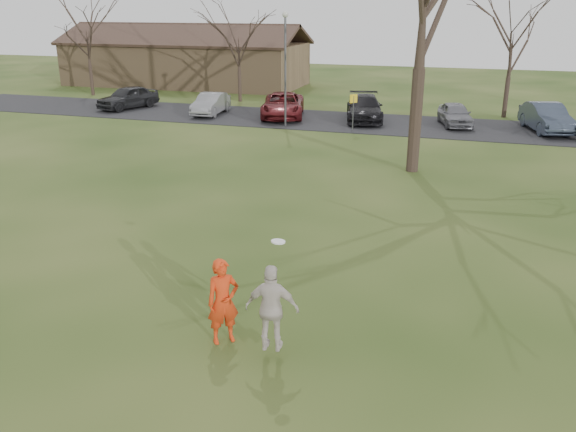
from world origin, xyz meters
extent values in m
plane|color=#1E380F|center=(0.00, 0.00, 0.00)|extent=(120.00, 120.00, 0.00)
cube|color=black|center=(0.00, 25.00, 0.02)|extent=(62.00, 6.50, 0.04)
imported|color=red|center=(-0.19, 0.23, 0.91)|extent=(0.79, 0.76, 1.83)
imported|color=black|center=(-17.89, 25.19, 0.78)|extent=(3.07, 4.68, 1.48)
imported|color=gray|center=(-11.69, 24.79, 0.70)|extent=(1.74, 4.12, 1.32)
imported|color=maroon|center=(-7.03, 25.22, 0.78)|extent=(3.69, 5.73, 1.47)
imported|color=black|center=(-2.04, 25.59, 0.78)|extent=(3.12, 5.41, 1.48)
imported|color=slate|center=(3.21, 25.59, 0.69)|extent=(2.45, 4.07, 1.30)
imported|color=#323C4C|center=(8.01, 25.34, 0.80)|extent=(2.75, 4.88, 1.52)
imported|color=beige|center=(0.97, -0.09, 1.11)|extent=(1.10, 0.58, 1.78)
cylinder|color=white|center=(1.04, 0.11, 2.43)|extent=(0.27, 0.27, 0.05)
cube|color=#8C6D4C|center=(-20.00, 38.00, 1.75)|extent=(20.00, 8.00, 3.50)
cube|color=#33231C|center=(-20.00, 35.95, 4.25)|extent=(20.60, 4.40, 1.78)
cube|color=#33231C|center=(-20.00, 40.05, 4.25)|extent=(20.60, 4.40, 1.78)
cube|color=#38281E|center=(-20.00, 38.00, 4.95)|extent=(20.60, 0.45, 0.20)
cylinder|color=#47474C|center=(-6.00, 22.50, 3.00)|extent=(0.12, 0.12, 6.00)
sphere|color=beige|center=(-6.00, 22.50, 6.10)|extent=(0.34, 0.34, 0.34)
cylinder|color=#47474C|center=(-2.00, 22.00, 1.00)|extent=(0.06, 0.06, 2.00)
cube|color=yellow|center=(-2.00, 22.00, 1.85)|extent=(0.35, 0.35, 0.45)
camera|label=1|loc=(4.32, -9.68, 6.62)|focal=37.12mm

